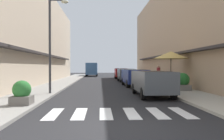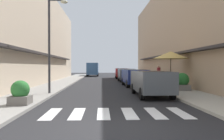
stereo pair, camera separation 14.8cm
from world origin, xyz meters
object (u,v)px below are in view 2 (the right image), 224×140
(parked_car_mid, at_px, (134,76))
(street_lamp, at_px, (52,35))
(parked_car_far, at_px, (127,74))
(parked_car_distant, at_px, (122,72))
(parked_car_near, at_px, (151,80))
(delivery_van, at_px, (93,68))
(pedestrian_walking_near, at_px, (159,74))
(cafe_umbrella, at_px, (171,55))
(planter_midblock, at_px, (182,82))
(planter_corner, at_px, (20,93))

(parked_car_mid, bearing_deg, street_lamp, -133.93)
(parked_car_far, relative_size, parked_car_distant, 0.97)
(parked_car_distant, bearing_deg, parked_car_near, -90.00)
(delivery_van, distance_m, pedestrian_walking_near, 21.26)
(pedestrian_walking_near, bearing_deg, delivery_van, -151.48)
(parked_car_distant, bearing_deg, cafe_umbrella, -81.75)
(cafe_umbrella, bearing_deg, pedestrian_walking_near, 86.35)
(parked_car_far, bearing_deg, parked_car_mid, -90.00)
(parked_car_far, xyz_separation_m, parked_car_distant, (0.00, 6.42, 0.00))
(parked_car_distant, bearing_deg, planter_midblock, -81.70)
(parked_car_near, height_order, parked_car_far, same)
(parked_car_far, bearing_deg, cafe_umbrella, -76.34)
(pedestrian_walking_near, bearing_deg, planter_midblock, 8.62)
(cafe_umbrella, distance_m, pedestrian_walking_near, 5.29)
(delivery_van, xyz_separation_m, street_lamp, (-1.37, -28.16, 2.20))
(parked_car_mid, xyz_separation_m, parked_car_far, (-0.00, 6.52, -0.00))
(planter_corner, height_order, pedestrian_walking_near, pedestrian_walking_near)
(parked_car_far, xyz_separation_m, cafe_umbrella, (2.31, -9.50, 1.65))
(cafe_umbrella, xyz_separation_m, planter_midblock, (0.27, -1.76, -1.89))
(parked_car_near, distance_m, planter_midblock, 3.41)
(parked_car_mid, height_order, parked_car_distant, same)
(parked_car_mid, relative_size, planter_corner, 4.35)
(parked_car_distant, distance_m, pedestrian_walking_near, 11.19)
(parked_car_distant, distance_m, street_lamp, 20.04)
(parked_car_distant, height_order, planter_corner, parked_car_distant)
(parked_car_far, relative_size, planter_corner, 3.87)
(parked_car_distant, relative_size, street_lamp, 0.71)
(parked_car_near, height_order, pedestrian_walking_near, pedestrian_walking_near)
(parked_car_mid, relative_size, parked_car_far, 1.12)
(parked_car_mid, xyz_separation_m, parked_car_distant, (0.00, 12.94, -0.00))
(delivery_van, height_order, street_lamp, street_lamp)
(cafe_umbrella, height_order, planter_corner, cafe_umbrella)
(parked_car_near, xyz_separation_m, delivery_van, (-4.46, 29.06, 0.48))
(parked_car_near, relative_size, parked_car_distant, 1.11)
(parked_car_mid, height_order, street_lamp, street_lamp)
(parked_car_mid, bearing_deg, parked_car_far, 90.00)
(parked_car_distant, height_order, cafe_umbrella, cafe_umbrella)
(parked_car_near, bearing_deg, parked_car_mid, 90.00)
(parked_car_far, relative_size, pedestrian_walking_near, 2.28)
(delivery_van, distance_m, cafe_umbrella, 26.01)
(delivery_van, xyz_separation_m, planter_corner, (-1.84, -32.36, -0.81))
(parked_car_distant, height_order, planter_midblock, parked_car_distant)
(delivery_van, distance_m, planter_corner, 32.42)
(parked_car_far, distance_m, pedestrian_walking_near, 5.17)
(pedestrian_walking_near, bearing_deg, street_lamp, -37.13)
(parked_car_far, relative_size, delivery_van, 0.73)
(street_lamp, distance_m, planter_corner, 5.18)
(parked_car_mid, relative_size, street_lamp, 0.77)
(planter_midblock, bearing_deg, parked_car_far, 102.91)
(pedestrian_walking_near, bearing_deg, cafe_umbrella, 5.39)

